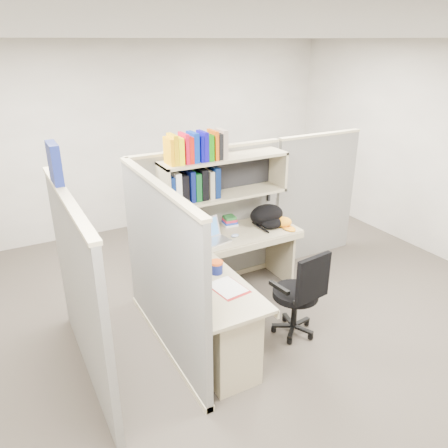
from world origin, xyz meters
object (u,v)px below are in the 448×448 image
laptop (213,232)px  snack_canister (217,267)px  task_chair (298,306)px  backpack (269,216)px  desk (227,309)px

laptop → snack_canister: laptop is taller
snack_canister → task_chair: bearing=-23.4°
task_chair → backpack: bearing=72.4°
task_chair → laptop: bearing=116.0°
laptop → task_chair: bearing=-74.7°
desk → snack_canister: 0.39m
desk → backpack: 1.37m
laptop → task_chair: 1.13m
snack_canister → task_chair: task_chair is taller
snack_canister → backpack: bearing=33.3°
desk → backpack: bearing=40.0°
backpack → snack_canister: 1.23m
desk → laptop: laptop is taller
backpack → snack_canister: (-1.02, -0.67, -0.06)m
laptop → snack_canister: bearing=-125.0°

